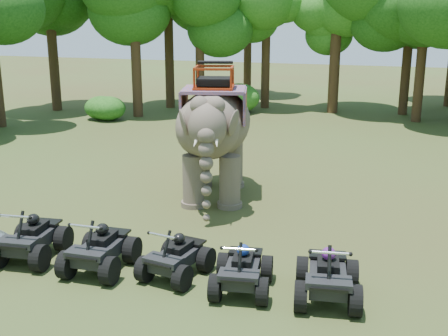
{
  "coord_description": "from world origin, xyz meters",
  "views": [
    {
      "loc": [
        4.38,
        -12.19,
        5.79
      ],
      "look_at": [
        0.0,
        1.2,
        1.9
      ],
      "focal_mm": 45.0,
      "sensor_mm": 36.0,
      "label": 1
    }
  ],
  "objects_px": {
    "atv_0": "(31,233)",
    "atv_1": "(100,243)",
    "atv_2": "(176,251)",
    "elephant": "(214,132)",
    "atv_4": "(328,269)",
    "atv_3": "(242,264)"
  },
  "relations": [
    {
      "from": "atv_2",
      "to": "atv_1",
      "type": "bearing_deg",
      "value": -162.86
    },
    {
      "from": "atv_3",
      "to": "atv_4",
      "type": "relative_size",
      "value": 0.92
    },
    {
      "from": "elephant",
      "to": "atv_0",
      "type": "bearing_deg",
      "value": -128.13
    },
    {
      "from": "atv_3",
      "to": "atv_4",
      "type": "xyz_separation_m",
      "value": [
        1.8,
        0.2,
        0.05
      ]
    },
    {
      "from": "elephant",
      "to": "atv_1",
      "type": "xyz_separation_m",
      "value": [
        -0.72,
        -6.04,
        -1.48
      ]
    },
    {
      "from": "elephant",
      "to": "atv_1",
      "type": "relative_size",
      "value": 2.83
    },
    {
      "from": "atv_0",
      "to": "atv_4",
      "type": "bearing_deg",
      "value": -5.06
    },
    {
      "from": "atv_0",
      "to": "atv_1",
      "type": "distance_m",
      "value": 1.91
    },
    {
      "from": "atv_1",
      "to": "atv_4",
      "type": "height_order",
      "value": "atv_4"
    },
    {
      "from": "atv_0",
      "to": "atv_2",
      "type": "distance_m",
      "value": 3.72
    },
    {
      "from": "atv_2",
      "to": "elephant",
      "type": "bearing_deg",
      "value": 109.84
    },
    {
      "from": "atv_1",
      "to": "atv_3",
      "type": "relative_size",
      "value": 1.08
    },
    {
      "from": "elephant",
      "to": "atv_3",
      "type": "relative_size",
      "value": 3.06
    },
    {
      "from": "atv_0",
      "to": "atv_2",
      "type": "xyz_separation_m",
      "value": [
        3.71,
        0.21,
        -0.06
      ]
    },
    {
      "from": "atv_0",
      "to": "atv_3",
      "type": "xyz_separation_m",
      "value": [
        5.33,
        0.01,
        -0.05
      ]
    },
    {
      "from": "atv_2",
      "to": "atv_4",
      "type": "distance_m",
      "value": 3.42
    },
    {
      "from": "atv_0",
      "to": "atv_1",
      "type": "xyz_separation_m",
      "value": [
        1.91,
        -0.04,
        -0.0
      ]
    },
    {
      "from": "elephant",
      "to": "atv_1",
      "type": "height_order",
      "value": "elephant"
    },
    {
      "from": "elephant",
      "to": "atv_0",
      "type": "xyz_separation_m",
      "value": [
        -2.63,
        -6.0,
        -1.48
      ]
    },
    {
      "from": "atv_1",
      "to": "atv_3",
      "type": "bearing_deg",
      "value": -1.39
    },
    {
      "from": "atv_1",
      "to": "atv_2",
      "type": "relative_size",
      "value": 1.1
    },
    {
      "from": "elephant",
      "to": "atv_2",
      "type": "height_order",
      "value": "elephant"
    }
  ]
}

